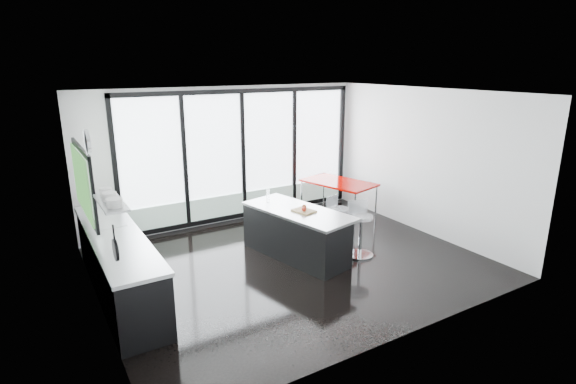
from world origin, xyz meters
TOP-DOWN VIEW (x-y plane):
  - floor at (0.00, 0.00)m, footprint 6.00×5.00m
  - ceiling at (0.00, 0.00)m, footprint 6.00×5.00m
  - wall_back at (0.27, 2.47)m, footprint 6.00×0.09m
  - wall_front at (0.00, -2.50)m, footprint 6.00×0.00m
  - wall_left at (-2.97, 0.27)m, footprint 0.26×5.00m
  - wall_right at (3.00, 0.00)m, footprint 0.00×5.00m
  - counter_cabinets at (-2.67, 0.40)m, footprint 0.69×3.24m
  - island at (0.19, 0.21)m, footprint 1.28×2.18m
  - bar_stool_near at (1.16, -0.36)m, footprint 0.57×0.57m
  - bar_stool_far at (1.15, 0.26)m, footprint 0.55×0.55m
  - red_table at (2.04, 1.44)m, footprint 1.24×1.69m

SIDE VIEW (x-z plane):
  - floor at x=0.00m, z-range 0.00..0.00m
  - bar_stool_far at x=1.15m, z-range 0.00..0.70m
  - bar_stool_near at x=1.16m, z-range 0.00..0.74m
  - red_table at x=2.04m, z-range 0.00..0.81m
  - island at x=0.19m, z-range -0.12..0.96m
  - counter_cabinets at x=-2.67m, z-range -0.22..1.14m
  - wall_back at x=0.27m, z-range -0.13..2.67m
  - wall_front at x=0.00m, z-range 0.00..2.80m
  - wall_right at x=3.00m, z-range 0.00..2.80m
  - wall_left at x=-2.97m, z-range 0.16..2.96m
  - ceiling at x=0.00m, z-range 2.80..2.80m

